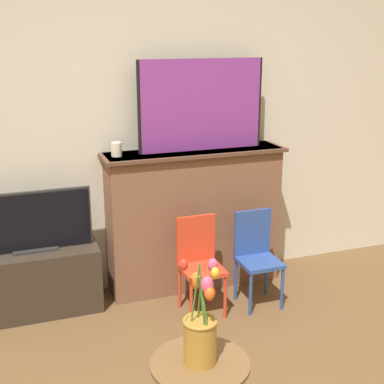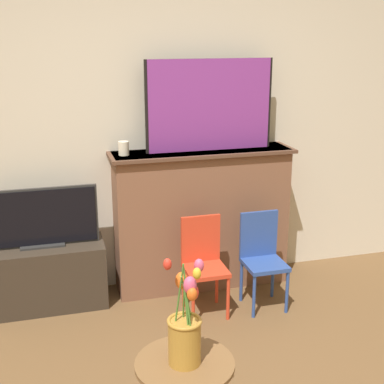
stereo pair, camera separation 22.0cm
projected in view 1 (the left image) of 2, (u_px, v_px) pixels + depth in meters
The scene contains 9 objects.
wall_back at pixel (144, 115), 4.00m from camera, with size 8.00×0.06×2.70m.
fireplace_mantel at pixel (194, 217), 4.16m from camera, with size 1.40×0.36×1.09m.
painting at pixel (202, 105), 3.94m from camera, with size 0.97×0.03×0.67m.
mantel_candle at pixel (116, 149), 3.81m from camera, with size 0.08×0.08×0.10m.
tv_stand at pixel (38, 281), 3.83m from camera, with size 0.86×0.37×0.47m.
tv_monitor at pixel (33, 222), 3.71m from camera, with size 0.81×0.12×0.43m.
chair_red at pixel (199, 259), 3.81m from camera, with size 0.29×0.29×0.70m.
chair_blue at pixel (256, 252), 3.93m from camera, with size 0.29×0.29×0.70m.
vase_tulips at pixel (201, 329), 2.39m from camera, with size 0.20×0.22×0.51m.
Camera 1 is at (-1.00, -1.75, 1.96)m, focal length 50.00 mm.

